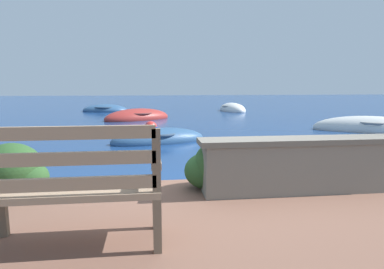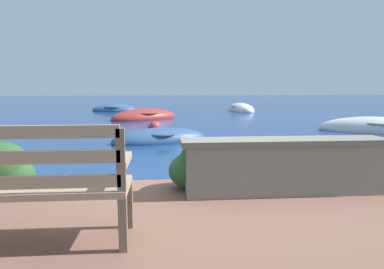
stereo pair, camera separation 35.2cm
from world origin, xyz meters
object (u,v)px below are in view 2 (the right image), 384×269
(rowboat_outer, at_px, (241,110))
(rowboat_far, at_px, (144,118))
(rowboat_nearest, at_px, (160,140))
(rowboat_mid, at_px, (377,130))
(mooring_buoy, at_px, (155,127))
(park_bench, at_px, (42,183))
(rowboat_distant, at_px, (114,110))

(rowboat_outer, bearing_deg, rowboat_far, 118.50)
(rowboat_nearest, distance_m, rowboat_outer, 10.25)
(rowboat_mid, distance_m, mooring_buoy, 6.74)
(park_bench, relative_size, rowboat_outer, 0.51)
(rowboat_mid, height_order, rowboat_outer, rowboat_mid)
(park_bench, height_order, rowboat_outer, park_bench)
(rowboat_distant, bearing_deg, mooring_buoy, -69.49)
(rowboat_far, distance_m, rowboat_distant, 4.71)
(rowboat_outer, relative_size, mooring_buoy, 5.89)
(park_bench, height_order, rowboat_nearest, park_bench)
(park_bench, bearing_deg, mooring_buoy, 90.48)
(park_bench, relative_size, rowboat_far, 0.41)
(rowboat_nearest, height_order, rowboat_distant, rowboat_distant)
(rowboat_mid, bearing_deg, rowboat_outer, 131.99)
(rowboat_mid, height_order, rowboat_distant, rowboat_mid)
(rowboat_outer, bearing_deg, rowboat_nearest, 146.75)
(rowboat_far, bearing_deg, mooring_buoy, -111.97)
(mooring_buoy, bearing_deg, rowboat_outer, 57.85)
(rowboat_far, distance_m, mooring_buoy, 3.21)
(rowboat_outer, bearing_deg, rowboat_distant, 75.80)
(rowboat_far, relative_size, rowboat_outer, 1.22)
(rowboat_mid, xyz_separation_m, mooring_buoy, (-6.63, 1.23, 0.00))
(rowboat_outer, bearing_deg, park_bench, 152.77)
(rowboat_far, bearing_deg, park_bench, -121.66)
(park_bench, distance_m, rowboat_distant, 15.94)
(rowboat_far, xyz_separation_m, rowboat_outer, (4.87, 3.77, 0.00))
(rowboat_mid, distance_m, rowboat_far, 8.39)
(rowboat_mid, distance_m, rowboat_outer, 8.48)
(rowboat_nearest, relative_size, rowboat_mid, 0.75)
(rowboat_outer, height_order, rowboat_distant, rowboat_outer)
(rowboat_nearest, height_order, rowboat_outer, rowboat_outer)
(rowboat_nearest, xyz_separation_m, rowboat_mid, (6.45, 1.20, 0.01))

